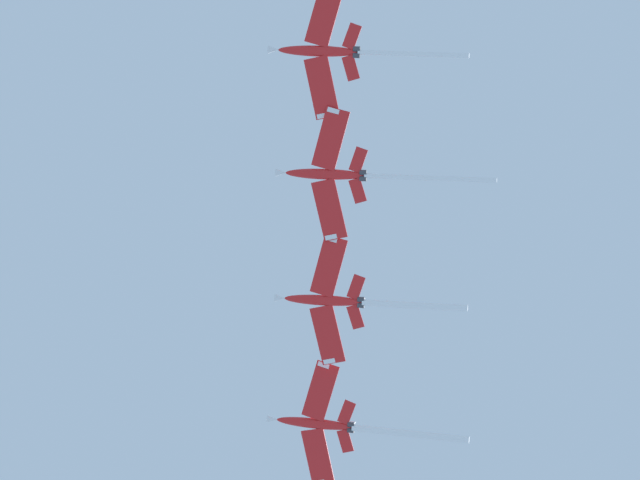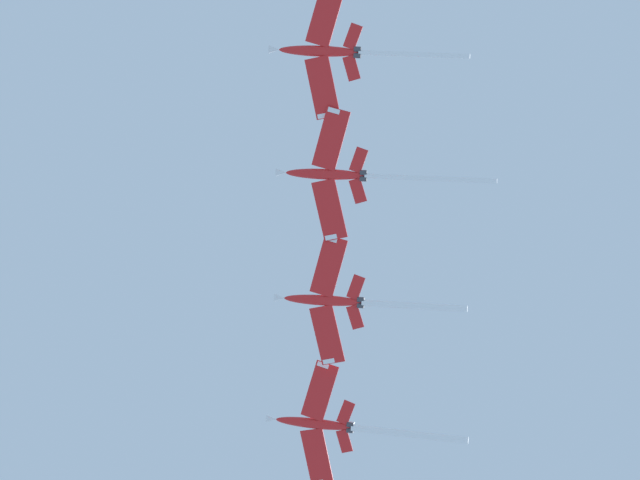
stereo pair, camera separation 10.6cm
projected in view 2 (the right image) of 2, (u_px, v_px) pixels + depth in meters
name	position (u px, v px, depth m)	size (l,w,h in m)	color
jet_far_left	(335.00, 52.00, 163.28)	(27.97, 19.44, 7.22)	red
jet_inner_left	(345.00, 175.00, 165.10)	(30.72, 19.38, 8.00)	red
jet_centre	(346.00, 302.00, 168.09)	(27.60, 19.38, 6.83)	red
jet_inner_right	(343.00, 427.00, 171.79)	(29.68, 19.44, 8.07)	red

